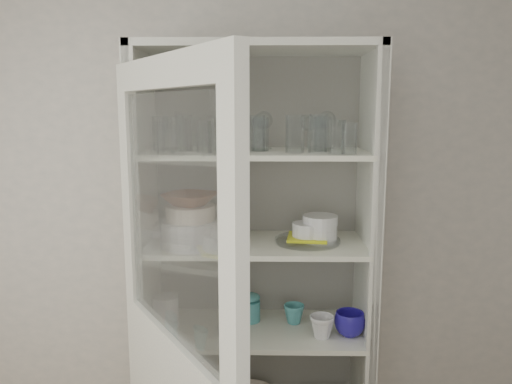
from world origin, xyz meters
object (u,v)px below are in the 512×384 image
at_px(plate_stack_back, 169,228).
at_px(grey_bowl_stack, 320,229).
at_px(terracotta_bowl, 190,199).
at_px(white_ramekin, 308,229).
at_px(pantry_cabinet, 256,305).
at_px(goblet_0, 165,131).
at_px(measuring_cups, 228,329).
at_px(white_canister, 166,311).
at_px(goblet_3, 327,128).
at_px(mug_white, 322,327).
at_px(yellow_trivet, 307,237).
at_px(glass_platter, 307,240).
at_px(goblet_2, 308,130).
at_px(cream_bowl, 190,213).
at_px(mug_teal, 294,314).
at_px(mug_blue, 350,324).
at_px(goblet_1, 264,128).
at_px(teal_jar, 250,309).
at_px(plate_stack_front, 191,233).

xyz_separation_m(plate_stack_back, grey_bowl_stack, (0.69, -0.14, 0.03)).
xyz_separation_m(terracotta_bowl, white_ramekin, (0.50, 0.07, -0.15)).
relative_size(pantry_cabinet, white_ramekin, 15.57).
relative_size(goblet_0, measuring_cups, 1.78).
bearing_deg(white_canister, goblet_3, 9.03).
height_order(goblet_0, white_ramekin, goblet_0).
bearing_deg(mug_white, yellow_trivet, 98.72).
height_order(plate_stack_back, glass_platter, plate_stack_back).
xyz_separation_m(goblet_2, measuring_cups, (-0.35, -0.16, -0.87)).
distance_m(goblet_2, cream_bowl, 0.63).
bearing_deg(cream_bowl, mug_teal, 14.91).
bearing_deg(pantry_cabinet, mug_blue, -19.01).
bearing_deg(mug_teal, pantry_cabinet, 173.60).
xyz_separation_m(goblet_1, mug_blue, (0.38, -0.16, -0.84)).
relative_size(goblet_0, teal_jar, 1.38).
xyz_separation_m(pantry_cabinet, yellow_trivet, (0.23, -0.08, 0.34)).
bearing_deg(grey_bowl_stack, teal_jar, 166.76).
relative_size(glass_platter, mug_white, 2.68).
bearing_deg(mug_white, goblet_0, 138.81).
xyz_separation_m(glass_platter, white_ramekin, (0.00, 0.00, 0.05)).
bearing_deg(white_ramekin, yellow_trivet, 0.00).
distance_m(goblet_1, glass_platter, 0.53).
bearing_deg(goblet_1, terracotta_bowl, -152.24).
xyz_separation_m(mug_blue, mug_white, (-0.12, -0.03, -0.00)).
bearing_deg(goblet_2, mug_blue, -42.87).
height_order(yellow_trivet, white_ramekin, white_ramekin).
relative_size(goblet_1, grey_bowl_stack, 1.22).
distance_m(goblet_0, mug_teal, 1.02).
bearing_deg(goblet_1, goblet_3, 6.73).
distance_m(cream_bowl, mug_white, 0.75).
bearing_deg(cream_bowl, pantry_cabinet, 27.21).
bearing_deg(white_canister, white_ramekin, -1.24).
distance_m(mug_blue, white_canister, 0.82).
distance_m(plate_stack_front, mug_blue, 0.80).
distance_m(cream_bowl, grey_bowl_stack, 0.57).
bearing_deg(teal_jar, mug_white, -28.14).
bearing_deg(goblet_0, mug_white, -16.92).
relative_size(plate_stack_front, yellow_trivet, 1.50).
bearing_deg(plate_stack_back, goblet_3, -1.12).
bearing_deg(goblet_1, goblet_2, 1.89).
relative_size(cream_bowl, terracotta_bowl, 0.97).
bearing_deg(measuring_cups, terracotta_bowl, -177.14).
bearing_deg(teal_jar, yellow_trivet, -16.41).
bearing_deg(white_canister, goblet_0, 90.00).
bearing_deg(mug_teal, cream_bowl, -164.29).
relative_size(mug_blue, mug_white, 1.24).
height_order(terracotta_bowl, measuring_cups, terracotta_bowl).
relative_size(yellow_trivet, mug_teal, 1.79).
bearing_deg(goblet_2, mug_white, -73.81).
xyz_separation_m(pantry_cabinet, measuring_cups, (-0.12, -0.13, -0.06)).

